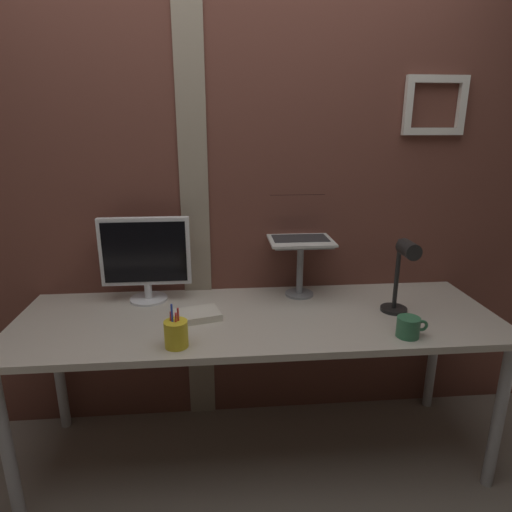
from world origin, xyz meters
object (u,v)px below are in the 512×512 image
(pen_cup, at_px, (176,334))
(coffee_mug, at_px, (409,327))
(monitor, at_px, (145,255))
(laptop, at_px, (299,227))
(desk_lamp, at_px, (403,269))

(pen_cup, relative_size, coffee_mug, 1.37)
(monitor, distance_m, pen_cup, 0.54)
(laptop, relative_size, coffee_mug, 2.40)
(monitor, relative_size, laptop, 1.37)
(monitor, distance_m, laptop, 0.76)
(desk_lamp, xyz_separation_m, coffee_mug, (-0.04, -0.20, -0.18))
(laptop, xyz_separation_m, pen_cup, (-0.57, -0.55, -0.28))
(monitor, bearing_deg, desk_lamp, -13.97)
(monitor, distance_m, coffee_mug, 1.21)
(monitor, xyz_separation_m, desk_lamp, (1.14, -0.28, -0.01))
(coffee_mug, bearing_deg, laptop, 122.71)
(desk_lamp, height_order, coffee_mug, desk_lamp)
(pen_cup, height_order, coffee_mug, pen_cup)
(desk_lamp, bearing_deg, coffee_mug, -102.11)
(monitor, bearing_deg, coffee_mug, -23.65)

